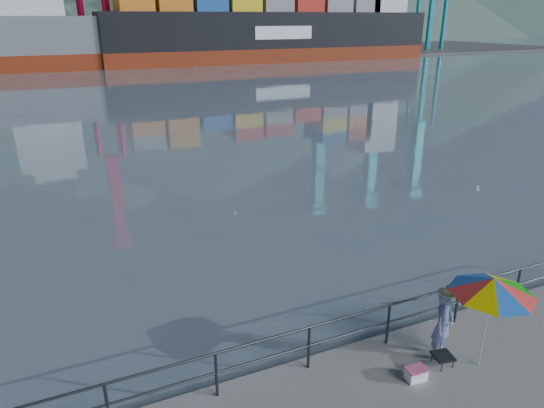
{
  "coord_description": "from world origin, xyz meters",
  "views": [
    {
      "loc": [
        -3.07,
        -5.54,
        6.9
      ],
      "look_at": [
        2.09,
        6.0,
        2.0
      ],
      "focal_mm": 32.0,
      "sensor_mm": 36.0,
      "label": 1
    }
  ],
  "objects_px": {
    "fisherman": "(443,325)",
    "cooler_bag": "(416,374)",
    "container_ship": "(281,23)",
    "beach_umbrella": "(493,286)"
  },
  "relations": [
    {
      "from": "fisherman",
      "to": "cooler_bag",
      "type": "relative_size",
      "value": 3.85
    },
    {
      "from": "fisherman",
      "to": "container_ship",
      "type": "height_order",
      "value": "container_ship"
    },
    {
      "from": "beach_umbrella",
      "to": "cooler_bag",
      "type": "bearing_deg",
      "value": 172.96
    },
    {
      "from": "fisherman",
      "to": "beach_umbrella",
      "type": "relative_size",
      "value": 0.74
    },
    {
      "from": "beach_umbrella",
      "to": "cooler_bag",
      "type": "distance_m",
      "value": 2.36
    },
    {
      "from": "beach_umbrella",
      "to": "cooler_bag",
      "type": "xyz_separation_m",
      "value": [
        -1.52,
        0.19,
        -1.8
      ]
    },
    {
      "from": "beach_umbrella",
      "to": "container_ship",
      "type": "distance_m",
      "value": 79.41
    },
    {
      "from": "beach_umbrella",
      "to": "cooler_bag",
      "type": "height_order",
      "value": "beach_umbrella"
    },
    {
      "from": "fisherman",
      "to": "cooler_bag",
      "type": "height_order",
      "value": "fisherman"
    },
    {
      "from": "fisherman",
      "to": "container_ship",
      "type": "distance_m",
      "value": 79.15
    }
  ]
}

